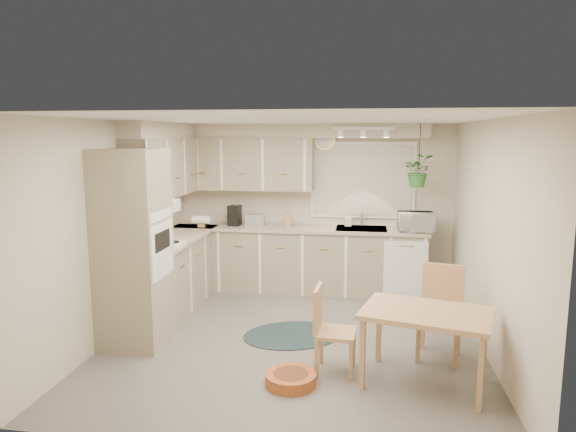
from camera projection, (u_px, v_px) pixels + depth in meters
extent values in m
plane|color=#615B55|center=(295.00, 339.00, 5.70)|extent=(4.20, 4.20, 0.00)
plane|color=white|center=(295.00, 120.00, 5.33)|extent=(4.20, 4.20, 0.00)
cube|color=beige|center=(314.00, 206.00, 7.57)|extent=(4.00, 0.04, 2.40)
cube|color=beige|center=(253.00, 290.00, 3.47)|extent=(4.00, 0.04, 2.40)
cube|color=beige|center=(120.00, 228.00, 5.81)|extent=(0.04, 4.20, 2.40)
cube|color=beige|center=(489.00, 238.00, 5.23)|extent=(0.04, 4.20, 2.40)
cube|color=gray|center=(176.00, 273.00, 6.74)|extent=(0.60, 1.85, 0.90)
cube|color=gray|center=(298.00, 260.00, 7.42)|extent=(3.60, 0.60, 0.90)
cube|color=tan|center=(175.00, 238.00, 6.66)|extent=(0.64, 1.89, 0.04)
cube|color=tan|center=(298.00, 228.00, 7.34)|extent=(3.64, 0.64, 0.04)
cube|color=gray|center=(133.00, 249.00, 5.42)|extent=(0.65, 0.65, 2.10)
cube|color=silver|center=(162.00, 250.00, 5.37)|extent=(0.02, 0.56, 0.58)
cube|color=gray|center=(166.00, 167.00, 6.67)|extent=(0.35, 2.00, 0.75)
cube|color=gray|center=(245.00, 164.00, 7.45)|extent=(2.00, 0.35, 0.75)
cube|color=beige|center=(163.00, 130.00, 6.60)|extent=(0.30, 2.00, 0.20)
cube|color=beige|center=(300.00, 131.00, 7.28)|extent=(3.60, 0.30, 0.20)
cube|color=silver|center=(158.00, 245.00, 6.10)|extent=(0.52, 0.58, 0.02)
cube|color=silver|center=(155.00, 207.00, 6.03)|extent=(0.40, 0.60, 0.14)
cube|color=silver|center=(363.00, 180.00, 7.38)|extent=(1.40, 0.02, 1.00)
cube|color=silver|center=(363.00, 180.00, 7.39)|extent=(1.50, 0.02, 1.10)
cube|color=#9C9EA3|center=(361.00, 231.00, 7.22)|extent=(0.70, 0.48, 0.10)
cube|color=silver|center=(405.00, 271.00, 6.90)|extent=(0.58, 0.02, 0.83)
cube|color=silver|center=(364.00, 128.00, 6.76)|extent=(0.80, 0.04, 0.04)
cylinder|color=#ECD353|center=(325.00, 139.00, 7.37)|extent=(0.30, 0.03, 0.30)
cube|color=tan|center=(425.00, 348.00, 4.61)|extent=(1.25, 0.99, 0.69)
cube|color=tan|center=(336.00, 330.00, 4.85)|extent=(0.41, 0.41, 0.83)
cube|color=tan|center=(440.00, 314.00, 5.14)|extent=(0.53, 0.53, 0.93)
ellipsoid|color=black|center=(292.00, 335.00, 5.80)|extent=(1.36, 1.20, 0.01)
cylinder|color=#B75F24|center=(291.00, 379.00, 4.65)|extent=(0.48, 0.48, 0.11)
imported|color=silver|center=(416.00, 220.00, 6.98)|extent=(0.49, 0.29, 0.32)
imported|color=silver|center=(348.00, 223.00, 7.38)|extent=(0.12, 0.22, 0.10)
imported|color=#2C6E2C|center=(419.00, 174.00, 6.89)|extent=(0.41, 0.45, 0.34)
cube|color=black|center=(235.00, 215.00, 7.46)|extent=(0.17, 0.21, 0.29)
cube|color=#9C9EA3|center=(255.00, 220.00, 7.45)|extent=(0.28, 0.16, 0.17)
cube|color=tan|center=(287.00, 219.00, 7.40)|extent=(0.10, 0.10, 0.20)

